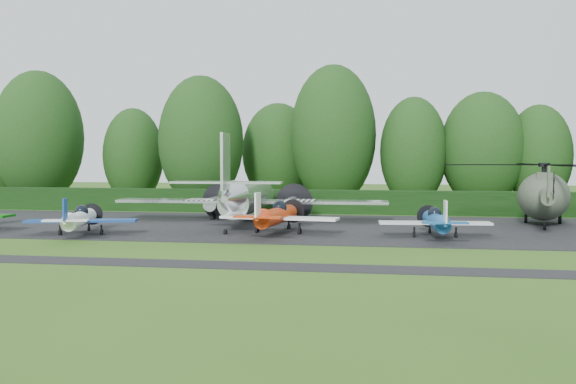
% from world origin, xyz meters
% --- Properties ---
extents(ground, '(160.00, 160.00, 0.00)m').
position_xyz_m(ground, '(0.00, 0.00, 0.00)').
color(ground, '#2C5317').
rests_on(ground, ground).
extents(apron, '(70.00, 18.00, 0.01)m').
position_xyz_m(apron, '(0.00, 10.00, 0.00)').
color(apron, black).
rests_on(apron, ground).
extents(taxiway_verge, '(70.00, 2.00, 0.00)m').
position_xyz_m(taxiway_verge, '(0.00, -6.00, 0.00)').
color(taxiway_verge, black).
rests_on(taxiway_verge, ground).
extents(hedgerow, '(90.00, 1.60, 2.00)m').
position_xyz_m(hedgerow, '(0.00, 21.00, 0.00)').
color(hedgerow, black).
rests_on(hedgerow, ground).
extents(transport_plane, '(20.58, 15.78, 6.59)m').
position_xyz_m(transport_plane, '(-0.01, 12.30, 1.84)').
color(transport_plane, silver).
rests_on(transport_plane, ground).
extents(light_plane_white, '(6.73, 7.08, 2.59)m').
position_xyz_m(light_plane_white, '(-8.41, 2.82, 1.08)').
color(light_plane_white, white).
rests_on(light_plane_white, ground).
extents(light_plane_orange, '(7.54, 7.92, 2.90)m').
position_xyz_m(light_plane_orange, '(3.41, 5.43, 1.21)').
color(light_plane_orange, red).
rests_on(light_plane_orange, ground).
extents(light_plane_blue, '(6.65, 7.00, 2.56)m').
position_xyz_m(light_plane_blue, '(13.10, 5.10, 1.06)').
color(light_plane_blue, '#185094').
rests_on(light_plane_blue, ground).
extents(helicopter, '(13.77, 16.12, 4.43)m').
position_xyz_m(helicopter, '(21.14, 13.93, 2.38)').
color(helicopter, '#394132').
rests_on(helicopter, ground).
extents(tree_0, '(6.53, 6.53, 10.73)m').
position_xyz_m(tree_0, '(12.53, 30.34, 5.35)').
color(tree_0, black).
rests_on(tree_0, ground).
extents(tree_2, '(8.07, 8.07, 11.17)m').
position_xyz_m(tree_2, '(19.12, 30.79, 5.57)').
color(tree_2, black).
rests_on(tree_2, ground).
extents(tree_3, '(8.53, 8.53, 14.04)m').
position_xyz_m(tree_3, '(4.63, 30.34, 7.01)').
color(tree_3, black).
rests_on(tree_3, ground).
extents(tree_4, '(9.07, 9.07, 13.74)m').
position_xyz_m(tree_4, '(-25.65, 27.63, 6.86)').
color(tree_4, black).
rests_on(tree_4, ground).
extents(tree_5, '(7.68, 7.68, 10.59)m').
position_xyz_m(tree_5, '(-1.59, 33.83, 5.28)').
color(tree_5, black).
rests_on(tree_5, ground).
extents(tree_6, '(6.29, 6.29, 9.96)m').
position_xyz_m(tree_6, '(-16.43, 30.23, 4.97)').
color(tree_6, black).
rests_on(tree_6, ground).
extents(tree_7, '(7.05, 7.05, 10.19)m').
position_xyz_m(tree_7, '(-31.13, 30.32, 5.08)').
color(tree_7, black).
rests_on(tree_7, ground).
extents(tree_9, '(8.34, 8.34, 12.82)m').
position_xyz_m(tree_9, '(-8.11, 27.17, 6.40)').
color(tree_9, black).
rests_on(tree_9, ground).
extents(tree_10, '(6.28, 6.28, 9.89)m').
position_xyz_m(tree_10, '(24.38, 31.13, 4.93)').
color(tree_10, black).
rests_on(tree_10, ground).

